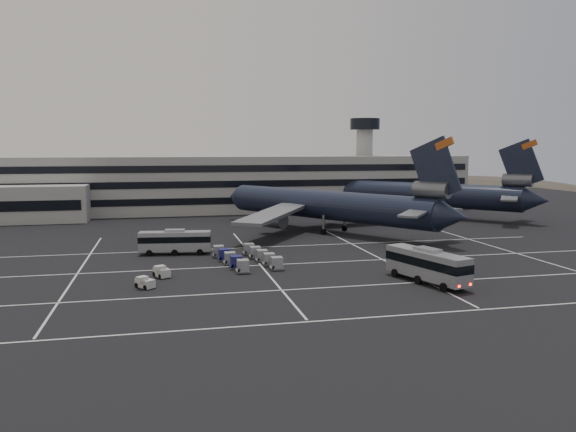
% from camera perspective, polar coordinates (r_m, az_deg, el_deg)
% --- Properties ---
extents(ground, '(260.00, 260.00, 0.00)m').
position_cam_1_polar(ground, '(75.38, 2.24, -5.43)').
color(ground, black).
rests_on(ground, ground).
extents(lane_markings, '(90.00, 55.62, 0.01)m').
position_cam_1_polar(lane_markings, '(76.31, 2.79, -5.28)').
color(lane_markings, silver).
rests_on(lane_markings, ground).
extents(terminal, '(125.00, 26.00, 24.00)m').
position_cam_1_polar(terminal, '(143.47, -6.25, 3.22)').
color(terminal, gray).
rests_on(terminal, ground).
extents(hills, '(352.00, 180.00, 44.00)m').
position_cam_1_polar(hills, '(245.58, -3.95, 0.34)').
color(hills, '#38332B').
rests_on(hills, ground).
extents(trijet_main, '(40.66, 50.83, 18.08)m').
position_cam_1_polar(trijet_main, '(107.87, 4.11, 1.13)').
color(trijet_main, black).
rests_on(trijet_main, ground).
extents(trijet_far, '(43.08, 46.18, 18.08)m').
position_cam_1_polar(trijet_far, '(135.86, 13.34, 2.23)').
color(trijet_far, black).
rests_on(trijet_far, ground).
extents(bus_near, '(6.13, 12.33, 4.25)m').
position_cam_1_polar(bus_near, '(69.53, 13.95, -4.74)').
color(bus_near, gray).
rests_on(bus_near, ground).
extents(bus_far, '(11.03, 3.78, 3.82)m').
position_cam_1_polar(bus_far, '(87.29, -11.40, -2.47)').
color(bus_far, gray).
rests_on(bus_far, ground).
extents(tug_a, '(2.35, 2.84, 1.58)m').
position_cam_1_polar(tug_a, '(72.37, -12.66, -5.56)').
color(tug_a, beige).
rests_on(tug_a, ground).
extents(tug_b, '(2.48, 2.65, 1.47)m').
position_cam_1_polar(tug_b, '(67.39, -14.26, -6.57)').
color(tug_b, beige).
rests_on(tug_b, ground).
extents(uld_cluster, '(8.80, 14.39, 1.75)m').
position_cam_1_polar(uld_cluster, '(79.23, -4.27, -4.21)').
color(uld_cluster, '#2D2D30').
rests_on(uld_cluster, ground).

